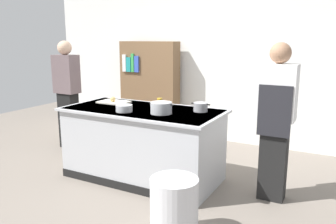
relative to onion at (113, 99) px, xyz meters
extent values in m
plane|color=slate|center=(0.55, -0.13, -0.96)|extent=(10.00, 10.00, 0.00)
cube|color=white|center=(0.55, 1.97, 0.54)|extent=(6.40, 0.12, 3.00)
cube|color=#B7BABF|center=(0.55, -0.13, -0.51)|extent=(1.90, 0.90, 0.90)
cube|color=#B7BABF|center=(0.55, -0.13, -0.07)|extent=(1.98, 0.98, 0.03)
cube|color=black|center=(0.55, -0.59, -0.91)|extent=(1.90, 0.01, 0.10)
cube|color=silver|center=(-0.01, 0.04, -0.05)|extent=(0.40, 0.28, 0.02)
sphere|color=tan|center=(0.00, 0.00, 0.00)|extent=(0.07, 0.07, 0.07)
cylinder|color=#B7BABF|center=(0.88, -0.24, 0.01)|extent=(0.25, 0.25, 0.13)
cube|color=black|center=(0.74, -0.24, 0.06)|extent=(0.04, 0.02, 0.01)
cube|color=black|center=(1.02, -0.24, 0.06)|extent=(0.04, 0.02, 0.01)
cylinder|color=#99999E|center=(1.24, 0.08, 0.00)|extent=(0.17, 0.17, 0.11)
cube|color=black|center=(1.14, 0.08, 0.04)|extent=(0.04, 0.02, 0.01)
cube|color=black|center=(1.34, 0.08, 0.04)|extent=(0.04, 0.02, 0.01)
cylinder|color=#B7BABF|center=(0.44, -0.36, -0.02)|extent=(0.20, 0.20, 0.08)
cylinder|color=yellow|center=(0.64, 0.15, -0.01)|extent=(0.07, 0.07, 0.10)
cylinder|color=silver|center=(1.52, -1.14, -0.68)|extent=(0.43, 0.43, 0.56)
cube|color=black|center=(2.13, 0.05, -0.51)|extent=(0.28, 0.20, 0.90)
cube|color=white|center=(2.13, 0.05, 0.24)|extent=(0.38, 0.24, 0.60)
sphere|color=#A87A5B|center=(2.13, 0.05, 0.65)|extent=(0.22, 0.22, 0.22)
cube|color=#232328|center=(2.13, -0.07, 0.06)|extent=(0.34, 0.02, 0.54)
cube|color=black|center=(-1.19, 0.37, -0.51)|extent=(0.28, 0.20, 0.90)
cube|color=#655457|center=(-1.19, 0.37, 0.24)|extent=(0.38, 0.24, 0.60)
sphere|color=#D3AA8C|center=(-1.19, 0.37, 0.65)|extent=(0.22, 0.22, 0.22)
cube|color=brown|center=(-0.44, 1.67, -0.11)|extent=(1.10, 0.28, 1.70)
cube|color=white|center=(-0.87, 1.51, 0.36)|extent=(0.07, 0.03, 0.31)
cube|color=teal|center=(-0.78, 1.51, 0.33)|extent=(0.09, 0.03, 0.26)
cube|color=green|center=(-0.69, 1.51, 0.37)|extent=(0.05, 0.03, 0.33)
cube|color=#3351B7|center=(-0.61, 1.51, 0.35)|extent=(0.09, 0.03, 0.29)
camera|label=1|loc=(2.80, -3.64, 0.81)|focal=36.76mm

